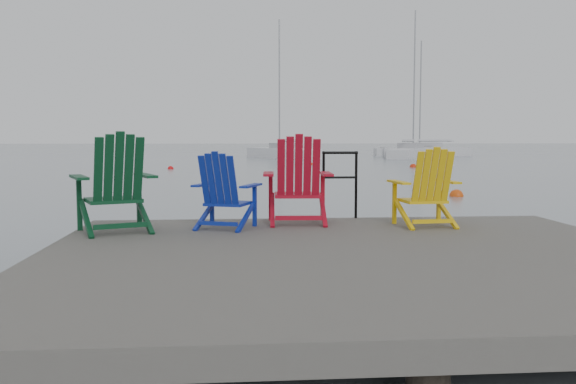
{
  "coord_description": "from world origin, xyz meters",
  "views": [
    {
      "loc": [
        -1.1,
        -5.58,
        1.56
      ],
      "look_at": [
        -0.44,
        2.56,
        0.85
      ],
      "focal_mm": 38.0,
      "sensor_mm": 36.0,
      "label": 1
    }
  ],
  "objects": [
    {
      "name": "buoy_a",
      "position": [
        4.83,
        10.53,
        0.0
      ],
      "size": [
        0.38,
        0.38,
        0.38
      ],
      "primitive_type": "sphere",
      "color": "#C9430B",
      "rests_on": "ground"
    },
    {
      "name": "sailboat_mid",
      "position": [
        13.55,
        45.03,
        0.35
      ],
      "size": [
        6.5,
        9.22,
        12.6
      ],
      "rotation": [
        0.0,
        0.0,
        -0.5
      ],
      "color": "silver",
      "rests_on": "ground"
    },
    {
      "name": "buoy_b",
      "position": [
        -4.62,
        26.49,
        0.0
      ],
      "size": [
        0.31,
        0.31,
        0.31
      ],
      "primitive_type": "sphere",
      "color": "red",
      "rests_on": "ground"
    },
    {
      "name": "chair_red",
      "position": [
        -0.36,
        1.96,
        1.05
      ],
      "size": [
        0.9,
        0.84,
        1.08
      ],
      "rotation": [
        0.0,
        0.0,
        -0.05
      ],
      "color": "#A30C1E",
      "rests_on": "dock"
    },
    {
      "name": "handrail",
      "position": [
        0.25,
        2.45,
        1.04
      ],
      "size": [
        0.48,
        0.04,
        0.9
      ],
      "color": "black",
      "rests_on": "dock"
    },
    {
      "name": "sailboat_far",
      "position": [
        15.97,
        49.46,
        0.36
      ],
      "size": [
        7.75,
        2.1,
        10.75
      ],
      "rotation": [
        0.0,
        0.0,
        1.58
      ],
      "color": "silver",
      "rests_on": "ground"
    },
    {
      "name": "chair_green",
      "position": [
        -2.49,
        1.43,
        1.06
      ],
      "size": [
        1.07,
        1.02,
        1.11
      ],
      "rotation": [
        0.0,
        0.0,
        0.38
      ],
      "color": "#09361C",
      "rests_on": "dock"
    },
    {
      "name": "sailboat_near",
      "position": [
        2.53,
        44.72,
        0.36
      ],
      "size": [
        5.75,
        8.5,
        11.62
      ],
      "rotation": [
        0.0,
        0.0,
        0.47
      ],
      "color": "silver",
      "rests_on": "ground"
    },
    {
      "name": "chair_yellow",
      "position": [
        1.17,
        1.6,
        0.97
      ],
      "size": [
        0.79,
        0.74,
        0.94
      ],
      "rotation": [
        0.0,
        0.0,
        0.08
      ],
      "color": "#E2B20C",
      "rests_on": "dock"
    },
    {
      "name": "chair_blue",
      "position": [
        -1.27,
        1.62,
        0.95
      ],
      "size": [
        0.85,
        0.82,
        0.89
      ],
      "rotation": [
        0.0,
        0.0,
        -0.36
      ],
      "color": "navy",
      "rests_on": "dock"
    },
    {
      "name": "dock",
      "position": [
        0.0,
        0.0,
        0.35
      ],
      "size": [
        6.0,
        5.0,
        1.4
      ],
      "color": "#312F2B",
      "rests_on": "ground"
    },
    {
      "name": "buoy_c",
      "position": [
        8.53,
        27.37,
        0.0
      ],
      "size": [
        0.39,
        0.39,
        0.39
      ],
      "primitive_type": "sphere",
      "color": "red",
      "rests_on": "ground"
    },
    {
      "name": "ground",
      "position": [
        0.0,
        0.0,
        0.0
      ],
      "size": [
        400.0,
        400.0,
        0.0
      ],
      "primitive_type": "plane",
      "color": "slate",
      "rests_on": "ground"
    },
    {
      "name": "buoy_d",
      "position": [
        3.24,
        31.04,
        0.0
      ],
      "size": [
        0.32,
        0.32,
        0.32
      ],
      "primitive_type": "sphere",
      "color": "red",
      "rests_on": "ground"
    }
  ]
}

